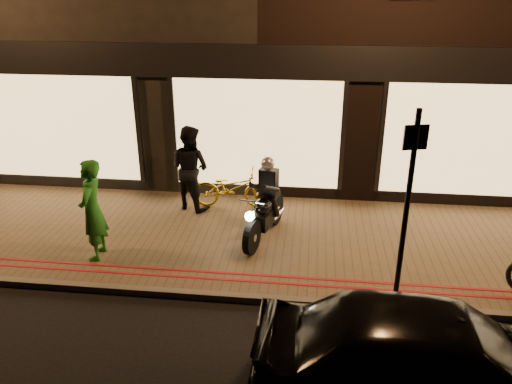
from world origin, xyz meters
TOP-DOWN VIEW (x-y plane):
  - ground at (0.00, 0.00)m, footprint 90.00×90.00m
  - sidewalk at (0.00, 2.00)m, footprint 50.00×4.00m
  - kerb_stone at (0.00, 0.05)m, footprint 50.00×0.14m
  - red_kerb_lines at (0.00, 0.55)m, footprint 50.00×0.26m
  - motorcycle at (0.38, 2.04)m, footprint 0.76×1.91m
  - sign_post at (2.60, 0.25)m, footprint 0.35×0.12m
  - bicycle_gold at (-0.48, 3.34)m, footprint 1.71×0.67m
  - person_green at (-2.52, 0.94)m, footprint 0.50×0.70m
  - person_dark at (-1.34, 3.21)m, footprint 1.11×1.02m
  - parked_car at (2.69, -1.82)m, footprint 4.20×1.77m

SIDE VIEW (x-z plane):
  - ground at x=0.00m, z-range 0.00..0.00m
  - sidewalk at x=0.00m, z-range 0.00..0.12m
  - kerb_stone at x=0.00m, z-range 0.00..0.12m
  - red_kerb_lines at x=0.00m, z-range 0.12..0.13m
  - bicycle_gold at x=-0.48m, z-range 0.12..1.00m
  - parked_car at x=2.69m, z-range 0.00..1.42m
  - motorcycle at x=0.38m, z-range -0.06..1.53m
  - person_green at x=-2.52m, z-range 0.12..1.94m
  - person_dark at x=-1.34m, z-range 0.12..1.95m
  - sign_post at x=2.60m, z-range 0.30..3.30m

